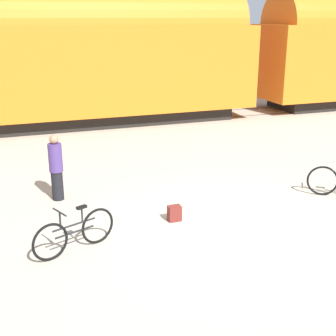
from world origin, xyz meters
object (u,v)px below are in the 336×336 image
object	(u,v)px
person_in_purple	(56,167)
backpack	(174,213)
freight_train	(112,54)
bicycle_black	(75,233)

from	to	relation	value
person_in_purple	backpack	size ratio (longest dim) A/B	4.74
freight_train	person_in_purple	world-z (taller)	freight_train
bicycle_black	person_in_purple	xyz separation A→B (m)	(0.02, 2.77, 0.43)
person_in_purple	backpack	bearing A→B (deg)	94.83
bicycle_black	backpack	bearing A→B (deg)	16.48
freight_train	bicycle_black	size ratio (longest dim) A/B	22.93
backpack	person_in_purple	bearing A→B (deg)	136.41
backpack	bicycle_black	bearing A→B (deg)	-163.52
bicycle_black	person_in_purple	bearing A→B (deg)	89.52
freight_train	bicycle_black	bearing A→B (deg)	-107.12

